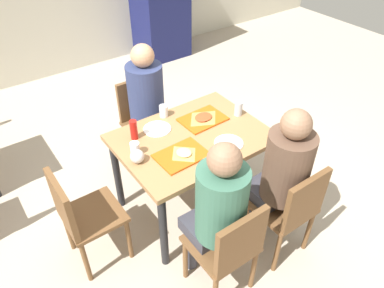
{
  "coord_description": "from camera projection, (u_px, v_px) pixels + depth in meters",
  "views": [
    {
      "loc": [
        -1.31,
        -1.84,
        2.47
      ],
      "look_at": [
        0.0,
        0.0,
        0.69
      ],
      "focal_mm": 34.36,
      "sensor_mm": 36.0,
      "label": 1
    }
  ],
  "objects": [
    {
      "name": "paper_plate_near_edge",
      "position": [
        229.0,
        143.0,
        2.76
      ],
      "size": [
        0.22,
        0.22,
        0.01
      ],
      "primitive_type": "cylinder",
      "color": "white",
      "rests_on": "main_table"
    },
    {
      "name": "condiment_bottle",
      "position": [
        134.0,
        130.0,
        2.76
      ],
      "size": [
        0.06,
        0.06,
        0.16
      ],
      "primitive_type": "cylinder",
      "color": "red",
      "rests_on": "main_table"
    },
    {
      "name": "plastic_cup_b",
      "position": [
        225.0,
        154.0,
        2.58
      ],
      "size": [
        0.07,
        0.07,
        0.1
      ],
      "primitive_type": "cylinder",
      "color": "white",
      "rests_on": "main_table"
    },
    {
      "name": "foil_bundle",
      "position": [
        137.0,
        156.0,
        2.57
      ],
      "size": [
        0.1,
        0.1,
        0.1
      ],
      "primitive_type": "sphere",
      "color": "silver",
      "rests_on": "main_table"
    },
    {
      "name": "tray_red_far",
      "position": [
        203.0,
        119.0,
        3.0
      ],
      "size": [
        0.37,
        0.27,
        0.02
      ],
      "primitive_type": "cube",
      "rotation": [
        0.0,
        0.0,
        0.03
      ],
      "color": "#D85914",
      "rests_on": "main_table"
    },
    {
      "name": "pizza_slice_a",
      "position": [
        184.0,
        153.0,
        2.63
      ],
      "size": [
        0.17,
        0.18,
        0.02
      ],
      "color": "tan",
      "rests_on": "tray_red_near"
    },
    {
      "name": "tray_red_near",
      "position": [
        181.0,
        155.0,
        2.64
      ],
      "size": [
        0.37,
        0.27,
        0.02
      ],
      "primitive_type": "cube",
      "rotation": [
        0.0,
        0.0,
        0.03
      ],
      "color": "#D85914",
      "rests_on": "main_table"
    },
    {
      "name": "paper_plate_center",
      "position": [
        157.0,
        129.0,
        2.9
      ],
      "size": [
        0.22,
        0.22,
        0.01
      ],
      "primitive_type": "cylinder",
      "color": "white",
      "rests_on": "main_table"
    },
    {
      "name": "person_in_brown_jacket",
      "position": [
        282.0,
        171.0,
        2.54
      ],
      "size": [
        0.32,
        0.42,
        1.27
      ],
      "color": "#383842",
      "rests_on": "ground_plane"
    },
    {
      "name": "ground_plane",
      "position": [
        192.0,
        205.0,
        3.31
      ],
      "size": [
        10.0,
        10.0,
        0.02
      ],
      "primitive_type": "cube",
      "color": "#B7A893"
    },
    {
      "name": "plastic_cup_c",
      "position": [
        135.0,
        149.0,
        2.63
      ],
      "size": [
        0.07,
        0.07,
        0.1
      ],
      "primitive_type": "cylinder",
      "color": "white",
      "rests_on": "main_table"
    },
    {
      "name": "main_table",
      "position": [
        192.0,
        146.0,
        2.89
      ],
      "size": [
        1.14,
        0.85,
        0.76
      ],
      "color": "#9E7247",
      "rests_on": "ground_plane"
    },
    {
      "name": "plastic_cup_a",
      "position": [
        164.0,
        111.0,
        3.02
      ],
      "size": [
        0.07,
        0.07,
        0.1
      ],
      "primitive_type": "cylinder",
      "color": "white",
      "rests_on": "main_table"
    },
    {
      "name": "chair_near_left",
      "position": [
        229.0,
        247.0,
        2.35
      ],
      "size": [
        0.4,
        0.4,
        0.86
      ],
      "color": "brown",
      "rests_on": "ground_plane"
    },
    {
      "name": "person_in_red",
      "position": [
        217.0,
        207.0,
        2.28
      ],
      "size": [
        0.32,
        0.42,
        1.27
      ],
      "color": "#383842",
      "rests_on": "ground_plane"
    },
    {
      "name": "soda_can",
      "position": [
        238.0,
        108.0,
        3.03
      ],
      "size": [
        0.07,
        0.07,
        0.12
      ],
      "primitive_type": "cylinder",
      "color": "#B7BCC6",
      "rests_on": "main_table"
    },
    {
      "name": "chair_far_side",
      "position": [
        143.0,
        117.0,
        3.51
      ],
      "size": [
        0.4,
        0.4,
        0.86
      ],
      "color": "brown",
      "rests_on": "ground_plane"
    },
    {
      "name": "person_far_side",
      "position": [
        148.0,
        101.0,
        3.27
      ],
      "size": [
        0.32,
        0.42,
        1.27
      ],
      "color": "#383842",
      "rests_on": "ground_plane"
    },
    {
      "name": "chair_left_end",
      "position": [
        81.0,
        214.0,
        2.56
      ],
      "size": [
        0.4,
        0.4,
        0.86
      ],
      "color": "brown",
      "rests_on": "ground_plane"
    },
    {
      "name": "pizza_slice_b",
      "position": [
        203.0,
        118.0,
        2.99
      ],
      "size": [
        0.25,
        0.22,
        0.02
      ],
      "color": "#C68C47",
      "rests_on": "tray_red_far"
    },
    {
      "name": "chair_near_right",
      "position": [
        291.0,
        208.0,
        2.61
      ],
      "size": [
        0.4,
        0.4,
        0.86
      ],
      "color": "brown",
      "rests_on": "ground_plane"
    }
  ]
}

